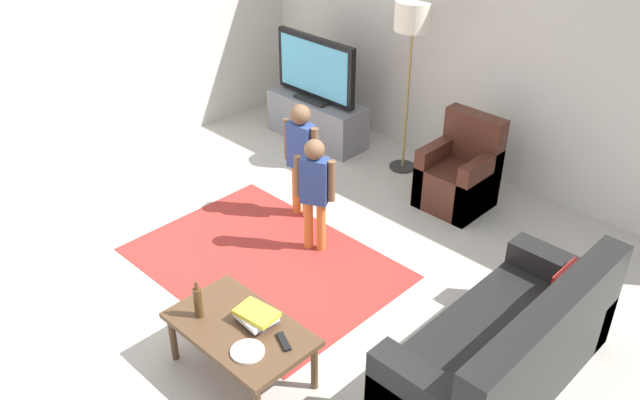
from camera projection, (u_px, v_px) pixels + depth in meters
The scene contains 16 objects.
ground at pixel (268, 297), 5.40m from camera, with size 7.80×7.80×0.00m, color #B2ADA3.
wall_back at pixel (494, 45), 6.52m from camera, with size 6.00×0.12×2.70m, color silver.
wall_left at pixel (53, 47), 6.48m from camera, with size 0.12×6.00×2.70m, color silver.
area_rug at pixel (265, 263), 5.79m from camera, with size 2.20×1.60×0.01m, color #9E2D28.
tv_stand at pixel (317, 120), 7.69m from camera, with size 1.20×0.44×0.50m.
tv at pixel (316, 70), 7.36m from camera, with size 1.10×0.28×0.71m.
couch at pixel (510, 353), 4.47m from camera, with size 0.80×1.80×0.86m.
armchair at pixel (460, 176), 6.47m from camera, with size 0.60×0.60×0.90m.
floor_lamp at pixel (413, 25), 6.43m from camera, with size 0.36×0.36×1.78m.
child_near_tv at pixel (301, 151), 6.10m from camera, with size 0.37×0.18×1.12m.
child_center at pixel (315, 185), 5.65m from camera, with size 0.32×0.22×1.06m.
coffee_table at pixel (240, 332), 4.52m from camera, with size 1.00×0.60×0.42m.
book_stack at pixel (257, 316), 4.52m from camera, with size 0.30×0.23×0.09m.
bottle at pixel (198, 302), 4.53m from camera, with size 0.06×0.06×0.29m.
tv_remote at pixel (284, 342), 4.36m from camera, with size 0.17×0.05×0.02m, color black.
plate at pixel (248, 351), 4.29m from camera, with size 0.22×0.22×0.02m.
Camera 1 is at (3.23, -2.71, 3.50)m, focal length 37.97 mm.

